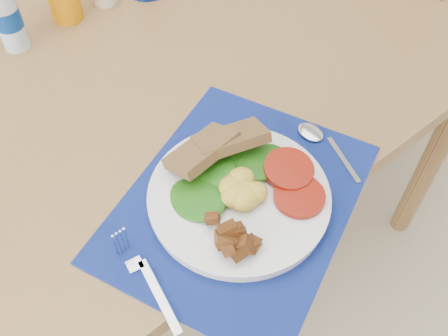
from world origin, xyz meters
name	(u,v)px	position (x,y,z in m)	size (l,w,h in m)	color
ground	(219,294)	(0.00, 0.00, 0.00)	(4.00, 4.00, 0.00)	tan
table	(161,104)	(0.00, 0.20, 0.67)	(1.40, 0.90, 0.75)	brown
chair_far	(20,2)	(-0.04, 0.90, 0.59)	(0.48, 0.46, 1.17)	brown
placemat	(239,201)	(-0.07, -0.16, 0.75)	(0.46, 0.36, 0.00)	#040530
breakfast_plate	(238,197)	(-0.08, -0.16, 0.78)	(0.31, 0.31, 0.07)	silver
fork	(144,276)	(-0.28, -0.17, 0.76)	(0.04, 0.19, 0.00)	#B2B5BA
spoon	(321,141)	(0.13, -0.15, 0.76)	(0.05, 0.17, 0.00)	#B2B5BA
water_bottle	(5,12)	(-0.19, 0.48, 0.84)	(0.06, 0.06, 0.20)	#ADBFCC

